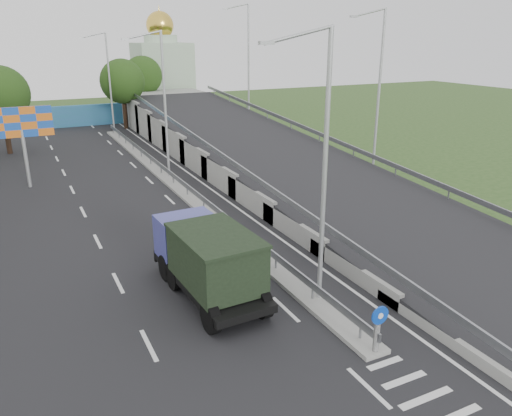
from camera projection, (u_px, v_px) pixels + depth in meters
ground at (423, 397)px, 14.46m from camera, size 160.00×160.00×0.00m
road_surface at (146, 209)px, 30.15m from camera, size 26.00×90.00×0.04m
median at (174, 184)px, 34.76m from camera, size 1.00×44.00×0.20m
overpass_ramp at (269, 151)px, 37.36m from camera, size 10.00×50.00×3.50m
median_guardrail at (173, 175)px, 34.55m from camera, size 0.09×44.00×0.71m
sign_bollard at (378, 329)px, 15.96m from camera, size 0.64×0.23×1.67m
lamp_post_near at (321, 158)px, 17.69m from camera, size 2.74×0.18×10.08m
lamp_post_mid at (162, 98)px, 34.63m from camera, size 2.74×0.18×10.08m
lamp_post_far at (107, 77)px, 51.58m from camera, size 2.74×0.18×10.08m
blue_wall at (64, 117)px, 56.46m from camera, size 30.00×0.50×2.40m
church at (163, 71)px, 67.74m from camera, size 7.00×7.00×13.80m
billboard at (21, 127)px, 33.05m from camera, size 4.00×0.24×5.50m
tree_left_mid at (1, 94)px, 42.48m from camera, size 4.80×4.80×7.60m
tree_median_far at (122, 81)px, 54.27m from camera, size 4.80×4.80×7.60m
tree_ramp_far at (143, 76)px, 61.88m from camera, size 4.80×4.80×7.60m
dump_truck at (207, 257)px, 19.71m from camera, size 2.80×6.74×2.92m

